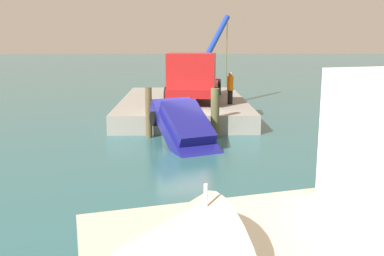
{
  "coord_description": "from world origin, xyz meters",
  "views": [
    {
      "loc": [
        20.15,
        -0.14,
        4.55
      ],
      "look_at": [
        0.93,
        0.35,
        0.56
      ],
      "focal_mm": 41.22,
      "sensor_mm": 36.0,
      "label": 1
    }
  ],
  "objects": [
    {
      "name": "piling_mid",
      "position": [
        0.36,
        1.41,
        1.13
      ],
      "size": [
        0.39,
        0.39,
        2.26
      ],
      "primitive_type": "cylinder",
      "color": "brown",
      "rests_on": "ground"
    },
    {
      "name": "crane_truck",
      "position": [
        -4.62,
        0.63,
        2.26
      ],
      "size": [
        9.17,
        4.36,
        5.1
      ],
      "color": "maroon",
      "rests_on": "dock"
    },
    {
      "name": "dock",
      "position": [
        -5.94,
        0.0,
        0.46
      ],
      "size": [
        11.8,
        7.23,
        0.93
      ],
      "primitive_type": "cube",
      "color": "gray",
      "rests_on": "ground"
    },
    {
      "name": "piling_near",
      "position": [
        0.34,
        -1.61,
        1.16
      ],
      "size": [
        0.3,
        0.3,
        2.32
      ],
      "primitive_type": "cylinder",
      "color": "brown",
      "rests_on": "ground"
    },
    {
      "name": "dock_worker",
      "position": [
        -3.68,
        2.55,
        1.82
      ],
      "size": [
        0.34,
        0.34,
        1.75
      ],
      "color": "black",
      "rests_on": "dock"
    },
    {
      "name": "salvaged_car",
      "position": [
        2.17,
        0.11,
        0.66
      ],
      "size": [
        4.54,
        3.35,
        2.78
      ],
      "color": "navy",
      "rests_on": "ground"
    },
    {
      "name": "ground",
      "position": [
        0.0,
        0.0,
        0.0
      ],
      "size": [
        200.0,
        200.0,
        0.0
      ],
      "primitive_type": "plane",
      "color": "#2D6066"
    }
  ]
}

